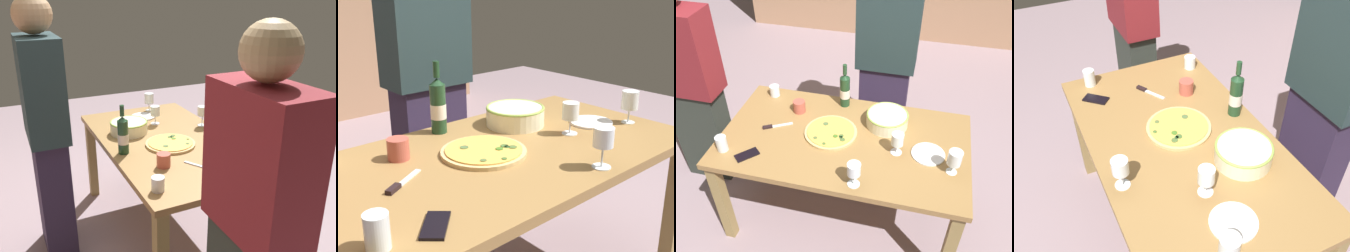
# 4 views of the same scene
# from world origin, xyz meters

# --- Properties ---
(ground_plane) EXTENTS (8.00, 8.00, 0.00)m
(ground_plane) POSITION_xyz_m (0.00, 0.00, 0.00)
(ground_plane) COLOR gray
(dining_table) EXTENTS (1.60, 0.90, 0.75)m
(dining_table) POSITION_xyz_m (0.00, 0.00, 0.66)
(dining_table) COLOR olive
(dining_table) RESTS_ON ground
(pizza) EXTENTS (0.35, 0.35, 0.03)m
(pizza) POSITION_xyz_m (-0.10, 0.03, 0.76)
(pizza) COLOR tan
(pizza) RESTS_ON dining_table
(serving_bowl) EXTENTS (0.28, 0.28, 0.09)m
(serving_bowl) POSITION_xyz_m (0.25, 0.21, 0.80)
(serving_bowl) COLOR #ECE7C0
(serving_bowl) RESTS_ON dining_table
(wine_bottle) EXTENTS (0.07, 0.07, 0.33)m
(wine_bottle) POSITION_xyz_m (-0.08, 0.36, 0.88)
(wine_bottle) COLOR #1D3E23
(wine_bottle) RESTS_ON dining_table
(wine_glass_near_pizza) EXTENTS (0.08, 0.08, 0.16)m
(wine_glass_near_pizza) POSITION_xyz_m (0.68, -0.14, 0.86)
(wine_glass_near_pizza) COLOR white
(wine_glass_near_pizza) RESTS_ON dining_table
(wine_glass_by_bottle) EXTENTS (0.08, 0.08, 0.15)m
(wine_glass_by_bottle) POSITION_xyz_m (0.35, -0.05, 0.85)
(wine_glass_by_bottle) COLOR white
(wine_glass_by_bottle) RESTS_ON dining_table
(wine_glass_far_left) EXTENTS (0.08, 0.08, 0.16)m
(wine_glass_far_left) POSITION_xyz_m (0.15, -0.37, 0.86)
(wine_glass_far_left) COLOR white
(wine_glass_far_left) RESTS_ON dining_table
(cup_amber) EXTENTS (0.09, 0.09, 0.09)m
(cup_amber) POSITION_xyz_m (-0.38, 0.21, 0.79)
(cup_amber) COLOR #B85344
(cup_amber) RESTS_ON dining_table
(cup_ceramic) EXTENTS (0.07, 0.07, 0.08)m
(cup_ceramic) POSITION_xyz_m (-0.62, 0.35, 0.79)
(cup_ceramic) COLOR white
(cup_ceramic) RESTS_ON dining_table
(cup_spare) EXTENTS (0.07, 0.07, 0.10)m
(cup_spare) POSITION_xyz_m (-0.71, -0.29, 0.80)
(cup_spare) COLOR white
(cup_spare) RESTS_ON dining_table
(side_plate) EXTENTS (0.21, 0.21, 0.01)m
(side_plate) POSITION_xyz_m (0.54, -0.02, 0.76)
(side_plate) COLOR white
(side_plate) RESTS_ON dining_table
(cell_phone) EXTENTS (0.15, 0.15, 0.01)m
(cell_phone) POSITION_xyz_m (-0.54, -0.30, 0.76)
(cell_phone) COLOR black
(cell_phone) RESTS_ON dining_table
(pizza_knife) EXTENTS (0.19, 0.12, 0.02)m
(pizza_knife) POSITION_xyz_m (-0.49, -0.00, 0.76)
(pizza_knife) COLOR silver
(pizza_knife) RESTS_ON dining_table
(person_host) EXTENTS (0.45, 0.24, 1.67)m
(person_host) POSITION_xyz_m (-1.20, 0.17, 0.84)
(person_host) COLOR #2B312A
(person_host) RESTS_ON ground
(person_guest_left) EXTENTS (0.45, 0.24, 1.75)m
(person_guest_left) POSITION_xyz_m (0.14, 0.81, 0.89)
(person_guest_left) COLOR #2D223B
(person_guest_left) RESTS_ON ground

